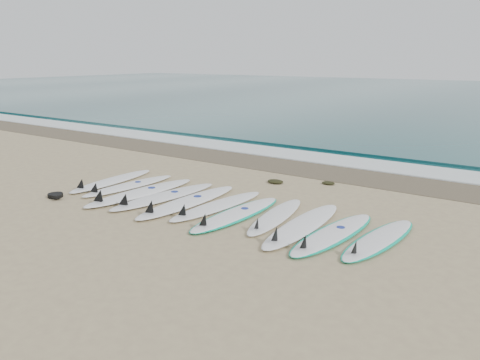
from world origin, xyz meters
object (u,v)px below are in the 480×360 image
Objects in this scene: surfboard_0 at (110,181)px; surfboard_5 at (215,206)px; surfboard_10 at (378,239)px; leash_coil at (56,195)px.

surfboard_5 is at bearing -5.50° from surfboard_0.
surfboard_5 is 1.07× the size of surfboard_10.
surfboard_10 is (3.26, 0.11, -0.01)m from surfboard_5.
surfboard_0 is 0.99× the size of surfboard_5.
surfboard_0 is 1.47m from leash_coil.
surfboard_5 reaches higher than surfboard_10.
surfboard_0 is at bearing -173.68° from surfboard_10.
surfboard_5 is at bearing 22.11° from leash_coil.
surfboard_5 reaches higher than leash_coil.
surfboard_10 is at bearing -3.39° from surfboard_0.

